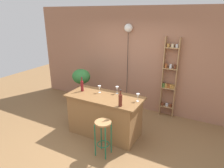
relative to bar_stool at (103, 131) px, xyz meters
name	(u,v)px	position (x,y,z in m)	size (l,w,h in m)	color
ground	(98,139)	(-0.35, 0.36, -0.52)	(12.00, 12.00, 0.00)	brown
back_wall	(134,60)	(-0.35, 2.31, 0.88)	(6.40, 0.10, 2.80)	#9E6B51
kitchen_counter	(105,115)	(-0.35, 0.66, -0.06)	(1.66, 0.77, 0.92)	olive
bar_stool	(103,131)	(0.00, 0.00, 0.00)	(0.31, 0.31, 0.72)	#196642
spice_shelf	(169,79)	(0.68, 2.17, 0.52)	(0.36, 0.13, 2.08)	#A87F51
plant_stool	(82,100)	(-1.66, 1.59, -0.34)	(0.30, 0.30, 0.36)	#2D2823
potted_plant	(81,79)	(-1.66, 1.59, 0.32)	(0.53, 0.48, 0.76)	#935B3D
bottle_soda_blue	(120,100)	(0.17, 0.38, 0.52)	(0.07, 0.07, 0.34)	#5B2319
bottle_sauce_amber	(82,86)	(-0.95, 0.68, 0.52)	(0.07, 0.07, 0.34)	maroon
wine_glass_left	(117,89)	(-0.18, 0.93, 0.51)	(0.07, 0.07, 0.16)	silver
wine_glass_center	(138,96)	(0.38, 0.75, 0.51)	(0.07, 0.07, 0.16)	silver
wine_glass_right	(100,88)	(-0.55, 0.79, 0.51)	(0.07, 0.07, 0.16)	silver
pendant_globe_light	(128,29)	(-0.50, 2.20, 1.69)	(0.22, 0.22, 2.36)	black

